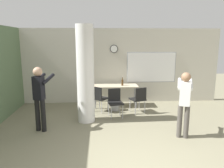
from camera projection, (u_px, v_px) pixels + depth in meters
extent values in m
cube|color=beige|center=(114.00, 66.00, 8.30)|extent=(8.00, 0.12, 2.80)
cylinder|color=black|center=(114.00, 49.00, 8.10)|extent=(0.30, 0.03, 0.30)
cylinder|color=white|center=(114.00, 49.00, 8.08)|extent=(0.26, 0.01, 0.25)
cube|color=#99999E|center=(151.00, 67.00, 8.33)|extent=(1.89, 0.01, 1.16)
cube|color=white|center=(151.00, 67.00, 8.32)|extent=(1.83, 0.02, 1.10)
cylinder|color=white|center=(85.00, 74.00, 6.24)|extent=(0.50, 0.50, 2.80)
cube|color=beige|center=(116.00, 86.00, 7.84)|extent=(1.58, 0.64, 0.03)
cylinder|color=gray|center=(95.00, 98.00, 7.62)|extent=(0.04, 0.04, 0.74)
cylinder|color=gray|center=(137.00, 98.00, 7.70)|extent=(0.04, 0.04, 0.74)
cylinder|color=gray|center=(96.00, 95.00, 8.13)|extent=(0.04, 0.04, 0.74)
cylinder|color=gray|center=(134.00, 94.00, 8.21)|extent=(0.04, 0.04, 0.74)
cylinder|color=#4C3319|center=(122.00, 83.00, 7.80)|extent=(0.07, 0.07, 0.21)
cylinder|color=#4C3319|center=(122.00, 79.00, 7.78)|extent=(0.03, 0.03, 0.09)
cylinder|color=#B2B2B7|center=(115.00, 105.00, 7.47)|extent=(0.28, 0.28, 0.36)
cube|color=black|center=(116.00, 103.00, 6.75)|extent=(0.50, 0.50, 0.04)
cube|color=black|center=(114.00, 95.00, 6.91)|extent=(0.40, 0.09, 0.40)
cylinder|color=#B7B7BC|center=(111.00, 113.00, 6.59)|extent=(0.02, 0.02, 0.43)
cylinder|color=#B7B7BC|center=(123.00, 112.00, 6.66)|extent=(0.02, 0.02, 0.43)
cylinder|color=#B7B7BC|center=(109.00, 109.00, 6.93)|extent=(0.02, 0.02, 0.43)
cylinder|color=#B7B7BC|center=(120.00, 108.00, 7.01)|extent=(0.02, 0.02, 0.43)
cube|color=black|center=(137.00, 99.00, 7.22)|extent=(0.57, 0.57, 0.04)
cube|color=black|center=(141.00, 94.00, 6.99)|extent=(0.38, 0.17, 0.40)
cylinder|color=#B7B7BC|center=(139.00, 104.00, 7.49)|extent=(0.02, 0.02, 0.43)
cylinder|color=#B7B7BC|center=(130.00, 105.00, 7.35)|extent=(0.02, 0.02, 0.43)
cylinder|color=#B7B7BC|center=(145.00, 107.00, 7.17)|extent=(0.02, 0.02, 0.43)
cylinder|color=#B7B7BC|center=(135.00, 108.00, 7.03)|extent=(0.02, 0.02, 0.43)
cube|color=black|center=(100.00, 98.00, 7.33)|extent=(0.62, 0.62, 0.04)
cube|color=black|center=(97.00, 93.00, 7.12)|extent=(0.34, 0.26, 0.40)
cylinder|color=#B7B7BC|center=(108.00, 105.00, 7.42)|extent=(0.02, 0.02, 0.43)
cylinder|color=#B7B7BC|center=(99.00, 103.00, 7.62)|extent=(0.02, 0.02, 0.43)
cylinder|color=#B7B7BC|center=(102.00, 107.00, 7.13)|extent=(0.02, 0.02, 0.43)
cylinder|color=#B7B7BC|center=(93.00, 105.00, 7.32)|extent=(0.02, 0.02, 0.43)
cylinder|color=black|center=(43.00, 116.00, 5.69)|extent=(0.13, 0.13, 0.86)
cylinder|color=black|center=(38.00, 115.00, 5.73)|extent=(0.13, 0.13, 0.86)
cube|color=black|center=(39.00, 88.00, 5.57)|extent=(0.30, 0.27, 0.61)
sphere|color=tan|center=(38.00, 72.00, 5.49)|extent=(0.23, 0.23, 0.23)
cylinder|color=black|center=(48.00, 79.00, 5.72)|extent=(0.26, 0.54, 0.24)
cylinder|color=black|center=(39.00, 79.00, 5.80)|extent=(0.26, 0.54, 0.24)
cylinder|color=#514C47|center=(187.00, 122.00, 5.30)|extent=(0.12, 0.12, 0.82)
cylinder|color=#514C47|center=(180.00, 121.00, 5.35)|extent=(0.12, 0.12, 0.82)
cube|color=white|center=(185.00, 94.00, 5.19)|extent=(0.29, 0.26, 0.58)
sphere|color=#997051|center=(186.00, 77.00, 5.11)|extent=(0.22, 0.22, 0.22)
cylinder|color=white|center=(191.00, 84.00, 5.33)|extent=(0.26, 0.51, 0.23)
cylinder|color=white|center=(180.00, 84.00, 5.41)|extent=(0.26, 0.51, 0.23)
cube|color=white|center=(180.00, 82.00, 5.62)|extent=(0.08, 0.13, 0.04)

